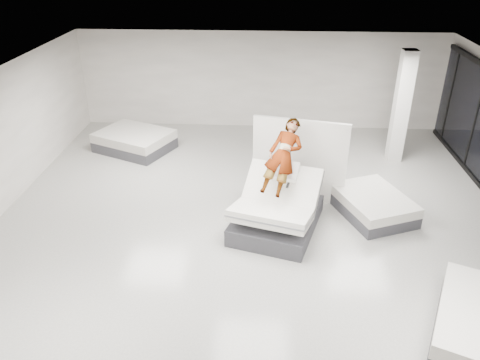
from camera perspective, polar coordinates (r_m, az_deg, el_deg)
The scene contains 8 objects.
room at distance 9.35m, azimuth 1.73°, elevation 0.34°, with size 14.00×14.04×3.20m.
hero_bed at distance 10.48m, azimuth 4.53°, elevation -3.81°, with size 2.25×2.62×1.39m.
person at distance 10.30m, azimuth 5.22°, elevation 1.59°, with size 0.66×0.44×1.82m, color slate.
remote at distance 10.05m, azimuth 5.85°, elevation -0.63°, with size 0.05×0.14×0.03m, color black.
divider_panel at distance 11.44m, azimuth 7.21°, elevation 2.39°, with size 2.29×0.10×2.09m, color silver.
flat_bed_right_far at distance 11.47m, azimuth 15.87°, elevation -2.91°, with size 1.98×2.24×0.51m.
flat_bed_left_far at distance 14.74m, azimuth -12.73°, elevation 4.67°, with size 2.58×2.32×0.58m.
column at distance 14.03m, azimuth 19.06°, elevation 8.37°, with size 0.40×0.40×3.20m, color white.
Camera 1 is at (0.19, -8.30, 5.90)m, focal length 35.00 mm.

